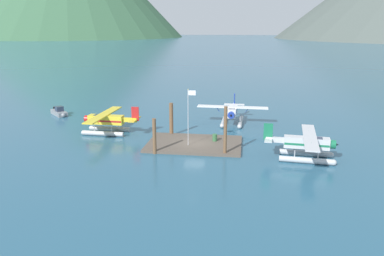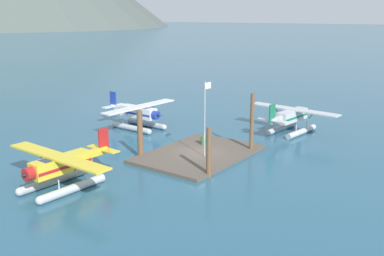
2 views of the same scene
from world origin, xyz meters
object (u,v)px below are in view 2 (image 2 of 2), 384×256
object	(u,v)px
fuel_drum	(204,140)
seaplane_yellow_port_fwd	(61,169)
flagpole	(206,111)
seaplane_silver_stbd_aft	(292,119)
seaplane_white_bow_right	(139,115)

from	to	relation	value
fuel_drum	seaplane_yellow_port_fwd	size ratio (longest dim) A/B	0.08
flagpole	seaplane_silver_stbd_aft	size ratio (longest dim) A/B	0.65
flagpole	fuel_drum	bearing A→B (deg)	37.34
seaplane_yellow_port_fwd	seaplane_silver_stbd_aft	xyz separation A→B (m)	(25.46, -7.09, 0.00)
seaplane_yellow_port_fwd	seaplane_silver_stbd_aft	bearing A→B (deg)	-15.56
seaplane_silver_stbd_aft	flagpole	bearing A→B (deg)	169.77
fuel_drum	seaplane_yellow_port_fwd	world-z (taller)	seaplane_yellow_port_fwd
seaplane_silver_stbd_aft	seaplane_yellow_port_fwd	bearing A→B (deg)	164.44
seaplane_yellow_port_fwd	seaplane_white_bow_right	bearing A→B (deg)	24.98
flagpole	fuel_drum	xyz separation A→B (m)	(2.91, 2.22, -3.76)
seaplane_yellow_port_fwd	seaplane_white_bow_right	xyz separation A→B (m)	(16.78, 7.82, 0.00)
seaplane_silver_stbd_aft	seaplane_white_bow_right	bearing A→B (deg)	120.22
flagpole	seaplane_yellow_port_fwd	world-z (taller)	flagpole
flagpole	seaplane_white_bow_right	size ratio (longest dim) A/B	0.66
flagpole	fuel_drum	distance (m)	5.25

